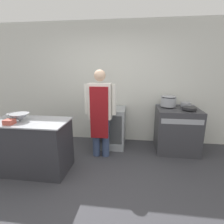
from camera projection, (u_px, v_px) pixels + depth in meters
ground_plane at (92, 200)px, 2.32m from camera, size 14.00×14.00×0.00m
wall_back at (113, 84)px, 4.01m from camera, size 8.00×0.05×2.70m
prep_counter at (31, 146)px, 2.91m from camera, size 1.28×0.66×0.87m
stove at (177, 130)px, 3.63m from camera, size 0.83×0.73×0.92m
fridge_unit at (112, 127)px, 3.87m from camera, size 0.56×0.66×0.86m
person_cook at (100, 110)px, 3.26m from camera, size 0.60×0.24×1.67m
mixing_bowl at (20, 117)px, 2.79m from camera, size 0.29×0.29×0.12m
small_bowl at (13, 116)px, 2.94m from camera, size 0.19×0.19×0.09m
plastic_tub at (9, 122)px, 2.63m from camera, size 0.14×0.14×0.07m
stock_pot at (168, 101)px, 3.63m from camera, size 0.31×0.31×0.23m
saute_pan at (189, 108)px, 3.36m from camera, size 0.27×0.27×0.05m
sauce_pot at (186, 104)px, 3.60m from camera, size 0.20×0.20×0.09m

